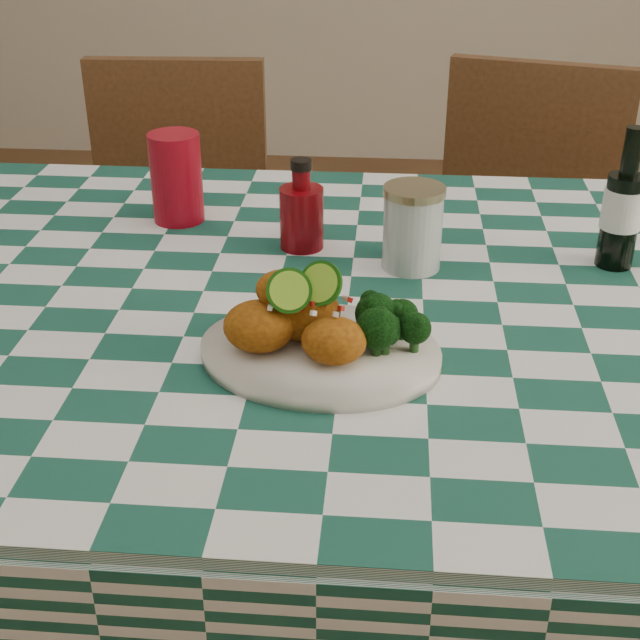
# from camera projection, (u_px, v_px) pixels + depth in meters

# --- Properties ---
(dining_table) EXTENTS (1.66, 1.06, 0.79)m
(dining_table) POSITION_uv_depth(u_px,v_px,m) (345.00, 515.00, 1.43)
(dining_table) COLOR #184E3E
(dining_table) RESTS_ON ground
(plate) EXTENTS (0.33, 0.27, 0.02)m
(plate) POSITION_uv_depth(u_px,v_px,m) (320.00, 353.00, 1.08)
(plate) COLOR silver
(plate) RESTS_ON dining_table
(fried_chicken_pile) EXTENTS (0.16, 0.12, 0.10)m
(fried_chicken_pile) POSITION_uv_depth(u_px,v_px,m) (309.00, 309.00, 1.06)
(fried_chicken_pile) COLOR #AC5F10
(fried_chicken_pile) RESTS_ON plate
(broccoli_side) EXTENTS (0.08, 0.08, 0.06)m
(broccoli_side) POSITION_uv_depth(u_px,v_px,m) (397.00, 324.00, 1.07)
(broccoli_side) COLOR black
(broccoli_side) RESTS_ON plate
(red_tumbler) EXTENTS (0.10, 0.10, 0.15)m
(red_tumbler) POSITION_uv_depth(u_px,v_px,m) (176.00, 178.00, 1.45)
(red_tumbler) COLOR maroon
(red_tumbler) RESTS_ON dining_table
(ketchup_bottle) EXTENTS (0.07, 0.07, 0.14)m
(ketchup_bottle) POSITION_uv_depth(u_px,v_px,m) (301.00, 204.00, 1.35)
(ketchup_bottle) COLOR #6A050B
(ketchup_bottle) RESTS_ON dining_table
(mason_jar) EXTENTS (0.11, 0.11, 0.12)m
(mason_jar) POSITION_uv_depth(u_px,v_px,m) (413.00, 228.00, 1.29)
(mason_jar) COLOR #B2BCBA
(mason_jar) RESTS_ON dining_table
(beer_bottle) EXTENTS (0.07, 0.07, 0.21)m
(beer_bottle) POSITION_uv_depth(u_px,v_px,m) (624.00, 199.00, 1.28)
(beer_bottle) COLOR black
(beer_bottle) RESTS_ON dining_table
(wooden_chair_left) EXTENTS (0.43, 0.45, 0.91)m
(wooden_chair_left) POSITION_uv_depth(u_px,v_px,m) (173.00, 274.00, 2.07)
(wooden_chair_left) COLOR #472814
(wooden_chair_left) RESTS_ON ground
(wooden_chair_right) EXTENTS (0.52, 0.53, 0.91)m
(wooden_chair_right) POSITION_uv_depth(u_px,v_px,m) (510.00, 284.00, 2.02)
(wooden_chair_right) COLOR #472814
(wooden_chair_right) RESTS_ON ground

